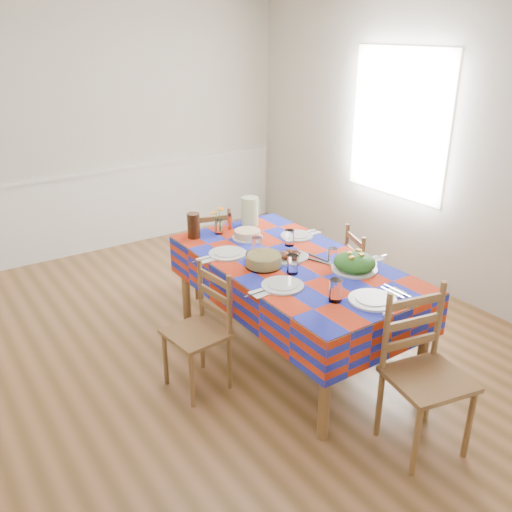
{
  "coord_description": "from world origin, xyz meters",
  "views": [
    {
      "loc": [
        -1.87,
        -3.3,
        2.37
      ],
      "look_at": [
        0.2,
        -0.25,
        0.8
      ],
      "focal_mm": 38.0,
      "sensor_mm": 36.0,
      "label": 1
    }
  ],
  "objects_px": {
    "tea_pitcher": "(194,226)",
    "chair_left": "(201,331)",
    "dining_table": "(293,271)",
    "chair_far": "(209,251)",
    "green_pitcher": "(250,211)",
    "meat_platter": "(290,256)",
    "chair_right": "(365,277)",
    "chair_near": "(423,374)"
  },
  "relations": [
    {
      "from": "chair_near",
      "to": "chair_right",
      "type": "distance_m",
      "value": 1.48
    },
    {
      "from": "chair_near",
      "to": "dining_table",
      "type": "bearing_deg",
      "value": 102.34
    },
    {
      "from": "meat_platter",
      "to": "chair_right",
      "type": "bearing_deg",
      "value": -2.13
    },
    {
      "from": "chair_far",
      "to": "green_pitcher",
      "type": "bearing_deg",
      "value": 129.46
    },
    {
      "from": "green_pitcher",
      "to": "tea_pitcher",
      "type": "relative_size",
      "value": 1.2
    },
    {
      "from": "chair_left",
      "to": "green_pitcher",
      "type": "bearing_deg",
      "value": 124.86
    },
    {
      "from": "tea_pitcher",
      "to": "chair_right",
      "type": "xyz_separation_m",
      "value": [
        1.17,
        -0.82,
        -0.45
      ]
    },
    {
      "from": "chair_right",
      "to": "chair_far",
      "type": "bearing_deg",
      "value": 53.53
    },
    {
      "from": "meat_platter",
      "to": "chair_right",
      "type": "distance_m",
      "value": 0.88
    },
    {
      "from": "tea_pitcher",
      "to": "chair_far",
      "type": "height_order",
      "value": "tea_pitcher"
    },
    {
      "from": "chair_far",
      "to": "chair_left",
      "type": "height_order",
      "value": "chair_left"
    },
    {
      "from": "dining_table",
      "to": "tea_pitcher",
      "type": "bearing_deg",
      "value": 114.11
    },
    {
      "from": "chair_right",
      "to": "dining_table",
      "type": "bearing_deg",
      "value": 111.43
    },
    {
      "from": "dining_table",
      "to": "chair_far",
      "type": "xyz_separation_m",
      "value": [
        -0.01,
        1.25,
        -0.26
      ]
    },
    {
      "from": "dining_table",
      "to": "green_pitcher",
      "type": "bearing_deg",
      "value": 78.31
    },
    {
      "from": "meat_platter",
      "to": "tea_pitcher",
      "type": "height_order",
      "value": "tea_pitcher"
    },
    {
      "from": "green_pitcher",
      "to": "dining_table",
      "type": "bearing_deg",
      "value": -101.69
    },
    {
      "from": "tea_pitcher",
      "to": "chair_left",
      "type": "xyz_separation_m",
      "value": [
        -0.42,
        -0.83,
        -0.44
      ]
    },
    {
      "from": "dining_table",
      "to": "chair_far",
      "type": "relative_size",
      "value": 2.3
    },
    {
      "from": "meat_platter",
      "to": "chair_near",
      "type": "distance_m",
      "value": 1.32
    },
    {
      "from": "tea_pitcher",
      "to": "chair_far",
      "type": "relative_size",
      "value": 0.24
    },
    {
      "from": "meat_platter",
      "to": "chair_left",
      "type": "bearing_deg",
      "value": -177.2
    },
    {
      "from": "green_pitcher",
      "to": "chair_near",
      "type": "height_order",
      "value": "green_pitcher"
    },
    {
      "from": "green_pitcher",
      "to": "chair_near",
      "type": "bearing_deg",
      "value": -94.5
    },
    {
      "from": "tea_pitcher",
      "to": "chair_left",
      "type": "relative_size",
      "value": 0.24
    },
    {
      "from": "green_pitcher",
      "to": "chair_near",
      "type": "xyz_separation_m",
      "value": [
        -0.16,
        -2.08,
        -0.4
      ]
    },
    {
      "from": "tea_pitcher",
      "to": "chair_left",
      "type": "distance_m",
      "value": 1.03
    },
    {
      "from": "chair_near",
      "to": "chair_far",
      "type": "distance_m",
      "value": 2.49
    },
    {
      "from": "green_pitcher",
      "to": "chair_right",
      "type": "relative_size",
      "value": 0.29
    },
    {
      "from": "dining_table",
      "to": "chair_far",
      "type": "height_order",
      "value": "chair_far"
    },
    {
      "from": "green_pitcher",
      "to": "chair_right",
      "type": "distance_m",
      "value": 1.13
    },
    {
      "from": "green_pitcher",
      "to": "chair_far",
      "type": "distance_m",
      "value": 0.65
    },
    {
      "from": "tea_pitcher",
      "to": "meat_platter",
      "type": "bearing_deg",
      "value": -64.54
    },
    {
      "from": "dining_table",
      "to": "green_pitcher",
      "type": "distance_m",
      "value": 0.88
    },
    {
      "from": "chair_near",
      "to": "tea_pitcher",
      "type": "bearing_deg",
      "value": 112.38
    },
    {
      "from": "meat_platter",
      "to": "chair_left",
      "type": "height_order",
      "value": "chair_left"
    },
    {
      "from": "meat_platter",
      "to": "green_pitcher",
      "type": "xyz_separation_m",
      "value": [
        0.17,
        0.79,
        0.1
      ]
    },
    {
      "from": "dining_table",
      "to": "meat_platter",
      "type": "relative_size",
      "value": 6.37
    },
    {
      "from": "dining_table",
      "to": "green_pitcher",
      "type": "relative_size",
      "value": 7.92
    },
    {
      "from": "dining_table",
      "to": "chair_right",
      "type": "bearing_deg",
      "value": 0.99
    },
    {
      "from": "meat_platter",
      "to": "tea_pitcher",
      "type": "bearing_deg",
      "value": 115.46
    },
    {
      "from": "green_pitcher",
      "to": "chair_far",
      "type": "relative_size",
      "value": 0.29
    }
  ]
}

